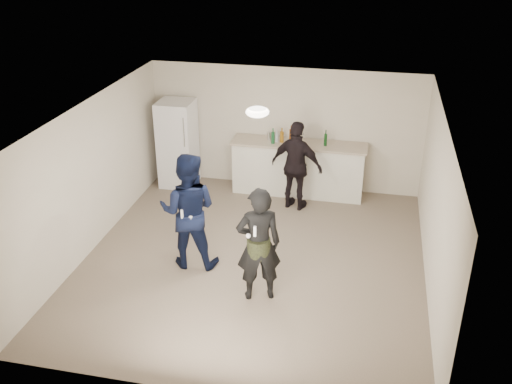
% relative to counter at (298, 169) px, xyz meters
% --- Properties ---
extents(floor, '(6.00, 6.00, 0.00)m').
position_rel_counter_xyz_m(floor, '(-0.34, -2.67, -0.53)').
color(floor, '#6B5B4C').
rests_on(floor, ground).
extents(ceiling, '(6.00, 6.00, 0.00)m').
position_rel_counter_xyz_m(ceiling, '(-0.34, -2.67, 1.98)').
color(ceiling, silver).
rests_on(ceiling, wall_back).
extents(wall_back, '(6.00, 0.00, 6.00)m').
position_rel_counter_xyz_m(wall_back, '(-0.34, 0.33, 0.72)').
color(wall_back, beige).
rests_on(wall_back, floor).
extents(wall_front, '(6.00, 0.00, 6.00)m').
position_rel_counter_xyz_m(wall_front, '(-0.34, -5.67, 0.72)').
color(wall_front, beige).
rests_on(wall_front, floor).
extents(wall_left, '(0.00, 6.00, 6.00)m').
position_rel_counter_xyz_m(wall_left, '(-3.09, -2.67, 0.72)').
color(wall_left, beige).
rests_on(wall_left, floor).
extents(wall_right, '(0.00, 6.00, 6.00)m').
position_rel_counter_xyz_m(wall_right, '(2.41, -2.67, 0.72)').
color(wall_right, beige).
rests_on(wall_right, floor).
extents(counter, '(2.60, 0.56, 1.05)m').
position_rel_counter_xyz_m(counter, '(0.00, 0.00, 0.00)').
color(counter, silver).
rests_on(counter, floor).
extents(counter_top, '(2.68, 0.64, 0.04)m').
position_rel_counter_xyz_m(counter_top, '(0.00, 0.00, 0.55)').
color(counter_top, '#BBAB91').
rests_on(counter_top, counter).
extents(fridge, '(0.70, 0.70, 1.80)m').
position_rel_counter_xyz_m(fridge, '(-2.50, -0.07, 0.38)').
color(fridge, white).
rests_on(fridge, floor).
extents(fridge_handle, '(0.02, 0.02, 0.60)m').
position_rel_counter_xyz_m(fridge_handle, '(-2.22, -0.44, 0.78)').
color(fridge_handle, silver).
rests_on(fridge_handle, fridge).
extents(ceiling_dome, '(0.36, 0.36, 0.16)m').
position_rel_counter_xyz_m(ceiling_dome, '(-0.34, -2.37, 1.93)').
color(ceiling_dome, white).
rests_on(ceiling_dome, ceiling).
extents(shaker, '(0.08, 0.08, 0.17)m').
position_rel_counter_xyz_m(shaker, '(-0.62, 0.06, 0.65)').
color(shaker, silver).
rests_on(shaker, counter_top).
extents(man, '(0.99, 0.81, 1.91)m').
position_rel_counter_xyz_m(man, '(-1.32, -2.97, 0.43)').
color(man, '#0F1A40').
rests_on(man, floor).
extents(woman, '(0.76, 0.62, 1.78)m').
position_rel_counter_xyz_m(woman, '(-0.05, -3.63, 0.37)').
color(woman, black).
rests_on(woman, floor).
extents(camo_shorts, '(0.34, 0.34, 0.28)m').
position_rel_counter_xyz_m(camo_shorts, '(-0.05, -3.63, 0.32)').
color(camo_shorts, '#2D3719').
rests_on(camo_shorts, woman).
extents(spectator, '(1.10, 0.69, 1.75)m').
position_rel_counter_xyz_m(spectator, '(0.06, -0.65, 0.35)').
color(spectator, black).
rests_on(spectator, floor).
extents(remote_man, '(0.04, 0.04, 0.15)m').
position_rel_counter_xyz_m(remote_man, '(-1.32, -3.25, 0.53)').
color(remote_man, silver).
rests_on(remote_man, man).
extents(nunchuk_man, '(0.07, 0.07, 0.07)m').
position_rel_counter_xyz_m(nunchuk_man, '(-1.20, -3.22, 0.45)').
color(nunchuk_man, white).
rests_on(nunchuk_man, man).
extents(remote_woman, '(0.04, 0.04, 0.15)m').
position_rel_counter_xyz_m(remote_woman, '(-0.05, -3.88, 0.72)').
color(remote_woman, white).
rests_on(remote_woman, woman).
extents(nunchuk_woman, '(0.07, 0.07, 0.07)m').
position_rel_counter_xyz_m(nunchuk_woman, '(-0.15, -3.85, 0.62)').
color(nunchuk_woman, white).
rests_on(nunchuk_woman, woman).
extents(bottle_cluster, '(1.09, 0.26, 0.25)m').
position_rel_counter_xyz_m(bottle_cluster, '(-0.21, -0.03, 0.68)').
color(bottle_cluster, silver).
rests_on(bottle_cluster, counter_top).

